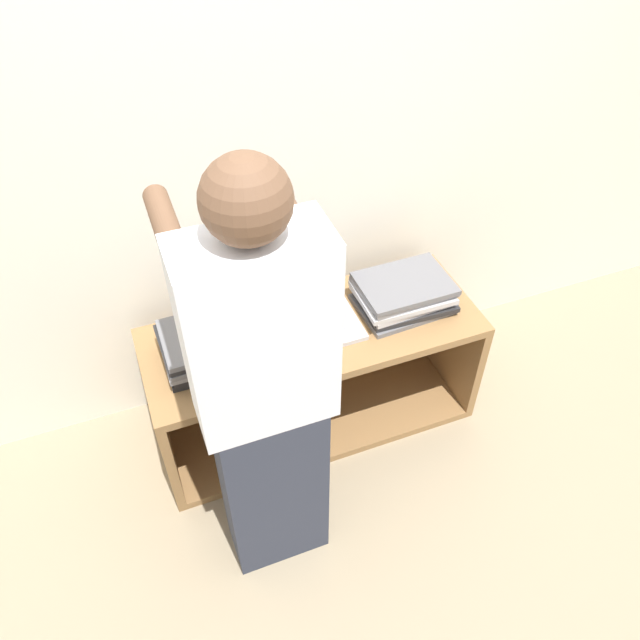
# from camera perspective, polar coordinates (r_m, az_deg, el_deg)

# --- Properties ---
(ground_plane) EXTENTS (12.00, 12.00, 0.00)m
(ground_plane) POSITION_cam_1_polar(r_m,az_deg,el_deg) (2.73, 1.39, -12.74)
(ground_plane) COLOR gray
(wall_back) EXTENTS (8.00, 0.05, 2.40)m
(wall_back) POSITION_cam_1_polar(r_m,az_deg,el_deg) (2.35, -4.01, 16.43)
(wall_back) COLOR silver
(wall_back) RESTS_ON ground_plane
(cart) EXTENTS (1.34, 0.52, 0.55)m
(cart) POSITION_cam_1_polar(r_m,az_deg,el_deg) (2.69, -1.04, -4.21)
(cart) COLOR olive
(cart) RESTS_ON ground_plane
(laptop_open) EXTENTS (0.36, 0.37, 0.27)m
(laptop_open) POSITION_cam_1_polar(r_m,az_deg,el_deg) (2.46, -1.15, 0.97)
(laptop_open) COLOR #B7B7BC
(laptop_open) RESTS_ON cart
(laptop_stack_left) EXTENTS (0.38, 0.28, 0.13)m
(laptop_stack_left) POSITION_cam_1_polar(r_m,az_deg,el_deg) (2.35, -9.81, -2.13)
(laptop_stack_left) COLOR #232326
(laptop_stack_left) RESTS_ON cart
(laptop_stack_right) EXTENTS (0.38, 0.29, 0.13)m
(laptop_stack_right) POSITION_cam_1_polar(r_m,az_deg,el_deg) (2.54, 7.65, 2.43)
(laptop_stack_right) COLOR slate
(laptop_stack_right) RESTS_ON cart
(person) EXTENTS (0.40, 0.53, 1.63)m
(person) POSITION_cam_1_polar(r_m,az_deg,el_deg) (1.88, -5.07, -7.40)
(person) COLOR #2D3342
(person) RESTS_ON ground_plane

